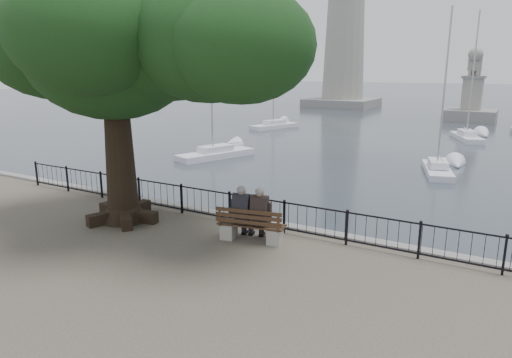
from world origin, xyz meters
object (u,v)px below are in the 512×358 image
Objects in this scene: bench at (251,229)px; tree at (135,35)px; person_left at (243,214)px; lion_monument at (471,103)px; person_right at (261,216)px; lighthouse at (346,21)px.

tree is (-3.87, -0.29, 5.57)m from bench.
person_left is at bearing 5.50° from tree.
lion_monument is at bearing 83.69° from tree.
person_right is at bearing 6.26° from tree.
tree is (-4.12, -0.45, 5.17)m from person_right.
person_right is at bearing 33.31° from bench.
person_left is 6.29m from tree.
person_left is (-0.29, 0.06, 0.40)m from bench.
person_left is at bearing -73.30° from lighthouse.
bench is 1.24× the size of person_right.
lion_monument reaches higher than person_right.
person_right is 0.15× the size of tree.
lion_monument is (5.40, 48.84, -4.84)m from tree.
lighthouse is (-18.47, 60.62, 11.83)m from bench.
lion_monument is (20.00, -12.06, -11.10)m from lighthouse.
person_left and person_right have the same top height.
lighthouse is at bearing 107.21° from person_right.
lion_monument is (1.28, 48.39, 0.33)m from person_right.
person_right is at bearing -72.79° from lighthouse.
bench is 0.50m from person_left.
lighthouse reaches higher than person_right.
lion_monument reaches higher than bench.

